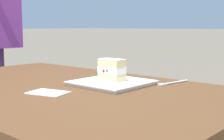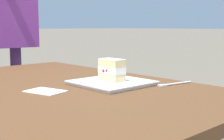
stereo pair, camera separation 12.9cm
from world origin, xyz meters
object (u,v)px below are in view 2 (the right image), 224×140
dessert_plate (112,83)px  diner_person (1,8)px  patio_table (59,109)px  dessert_fork (173,84)px  cake_slice (112,70)px  paper_napkin (45,91)px

dessert_plate → diner_person: bearing=175.4°
patio_table → diner_person: bearing=166.4°
patio_table → dessert_plate: 0.24m
patio_table → dessert_plate: (0.15, 0.16, 0.11)m
dessert_fork → diner_person: 1.42m
cake_slice → diner_person: bearing=175.4°
dessert_fork → cake_slice: bearing=-134.2°
cake_slice → dessert_fork: 0.25m
paper_napkin → diner_person: size_ratio=0.09×
paper_napkin → patio_table: bearing=127.0°
patio_table → diner_person: diner_person is taller
patio_table → dessert_fork: dessert_fork is taller
dessert_plate → diner_person: diner_person is taller
paper_napkin → diner_person: (-1.14, 0.37, 0.35)m
cake_slice → patio_table: bearing=-132.5°
dessert_fork → paper_napkin: bearing=-117.8°
dessert_fork → paper_napkin: 0.50m
cake_slice → dessert_fork: (0.17, 0.18, -0.06)m
paper_napkin → diner_person: bearing=162.2°
patio_table → diner_person: size_ratio=0.86×
dessert_plate → diner_person: (-1.21, 0.10, 0.35)m
diner_person → paper_napkin: bearing=-17.8°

